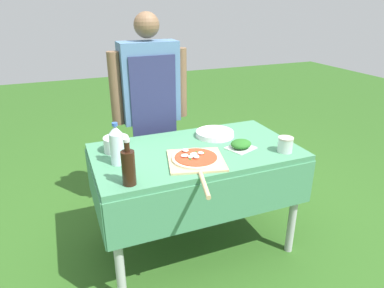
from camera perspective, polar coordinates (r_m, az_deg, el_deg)
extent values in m
plane|color=#2D5B1E|center=(2.51, 0.57, -16.36)|extent=(12.00, 12.00, 0.00)
cube|color=#478960|center=(2.13, 0.65, -1.34)|extent=(1.26, 0.70, 0.04)
cube|color=#478960|center=(1.92, 4.77, -9.69)|extent=(1.26, 0.01, 0.28)
cube|color=#478960|center=(2.50, -2.51, -1.54)|extent=(1.26, 0.01, 0.28)
cube|color=#478960|center=(2.07, -15.93, -7.97)|extent=(0.01, 0.70, 0.28)
cube|color=#478960|center=(2.49, 14.23, -2.38)|extent=(0.01, 0.70, 0.28)
cylinder|color=#B7B7BC|center=(1.95, -12.19, -17.09)|extent=(0.05, 0.05, 0.69)
cylinder|color=#B7B7BC|center=(2.35, 16.60, -10.01)|extent=(0.05, 0.05, 0.69)
cylinder|color=#B7B7BC|center=(2.43, -14.78, -8.61)|extent=(0.05, 0.05, 0.69)
cylinder|color=#B7B7BC|center=(2.76, 9.25, -4.12)|extent=(0.05, 0.05, 0.69)
cylinder|color=#4C4C51|center=(2.74, -4.95, -3.32)|extent=(0.11, 0.11, 0.76)
cylinder|color=#4C4C51|center=(2.71, -7.97, -3.84)|extent=(0.11, 0.11, 0.76)
cube|color=#4C7099|center=(2.50, -7.13, 10.17)|extent=(0.41, 0.18, 0.57)
cube|color=navy|center=(2.47, -6.27, 4.90)|extent=(0.33, 0.01, 0.83)
cylinder|color=brown|center=(2.58, -1.88, 10.14)|extent=(0.09, 0.09, 0.51)
cylinder|color=brown|center=(2.46, -12.56, 8.95)|extent=(0.09, 0.09, 0.51)
sphere|color=brown|center=(2.45, -7.59, 19.08)|extent=(0.17, 0.17, 0.17)
cube|color=#D1B27F|center=(1.97, 0.66, -2.72)|extent=(0.38, 0.38, 0.01)
cylinder|color=#D1B27F|center=(1.72, 2.04, -6.77)|extent=(0.09, 0.25, 0.02)
cylinder|color=beige|center=(1.96, 0.66, -2.40)|extent=(0.28, 0.28, 0.01)
cylinder|color=#D14223|center=(1.96, 0.66, -2.18)|extent=(0.24, 0.24, 0.00)
ellipsoid|color=white|center=(1.94, 0.69, -2.10)|extent=(0.04, 0.05, 0.02)
ellipsoid|color=white|center=(1.99, 1.47, -1.49)|extent=(0.04, 0.05, 0.01)
ellipsoid|color=white|center=(2.02, -1.12, -1.04)|extent=(0.04, 0.05, 0.02)
ellipsoid|color=white|center=(1.96, -1.25, -1.92)|extent=(0.05, 0.04, 0.01)
ellipsoid|color=white|center=(1.97, 0.27, -1.69)|extent=(0.05, 0.05, 0.02)
ellipsoid|color=white|center=(1.94, -0.29, -2.14)|extent=(0.03, 0.04, 0.01)
ellipsoid|color=#286B23|center=(1.93, -0.33, -2.47)|extent=(0.02, 0.03, 0.00)
ellipsoid|color=#286B23|center=(2.02, 0.67, -1.28)|extent=(0.03, 0.02, 0.00)
ellipsoid|color=#286B23|center=(2.00, 1.94, -1.50)|extent=(0.03, 0.03, 0.00)
ellipsoid|color=#286B23|center=(1.98, 0.22, -1.75)|extent=(0.03, 0.03, 0.00)
cylinder|color=black|center=(1.72, -10.52, -3.97)|extent=(0.07, 0.07, 0.18)
cylinder|color=black|center=(1.67, -10.80, -0.44)|extent=(0.03, 0.03, 0.05)
cylinder|color=silver|center=(1.66, -10.89, 0.61)|extent=(0.03, 0.03, 0.02)
cylinder|color=silver|center=(1.95, -12.39, -0.81)|extent=(0.08, 0.08, 0.18)
cone|color=silver|center=(1.91, -12.68, 2.31)|extent=(0.08, 0.08, 0.05)
cylinder|color=#335BB2|center=(1.90, -12.76, 3.22)|extent=(0.03, 0.03, 0.02)
cube|color=silver|center=(2.16, 8.12, -0.66)|extent=(0.20, 0.19, 0.01)
ellipsoid|color=#286B23|center=(2.15, 8.16, 0.02)|extent=(0.17, 0.16, 0.05)
cylinder|color=silver|center=(2.13, -12.50, -0.04)|extent=(0.15, 0.15, 0.09)
cylinder|color=white|center=(2.34, 3.81, 1.39)|extent=(0.26, 0.26, 0.00)
cylinder|color=white|center=(2.33, 3.81, 1.51)|extent=(0.26, 0.26, 0.00)
cylinder|color=white|center=(2.33, 3.81, 1.62)|extent=(0.26, 0.26, 0.00)
cylinder|color=white|center=(2.33, 3.82, 1.73)|extent=(0.26, 0.26, 0.00)
cylinder|color=white|center=(2.33, 3.82, 1.85)|extent=(0.26, 0.26, 0.00)
cylinder|color=white|center=(2.33, 3.82, 1.96)|extent=(0.26, 0.26, 0.00)
cylinder|color=white|center=(2.33, 3.83, 2.08)|extent=(0.25, 0.25, 0.00)
cylinder|color=silver|center=(2.15, 15.27, -0.22)|extent=(0.09, 0.09, 0.08)
cylinder|color=#D14223|center=(2.16, 15.23, -0.52)|extent=(0.08, 0.08, 0.06)
cylinder|color=#B7B2A3|center=(2.14, 15.40, 0.93)|extent=(0.09, 0.09, 0.01)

